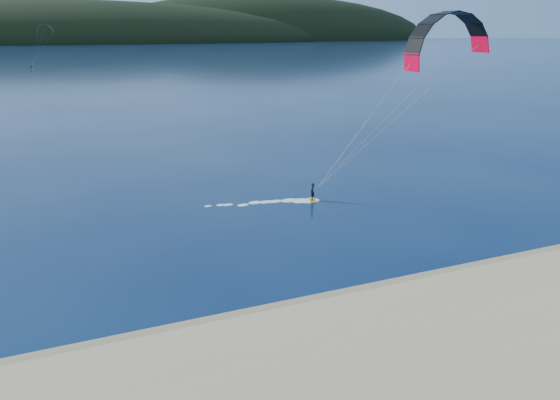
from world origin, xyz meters
name	(u,v)px	position (x,y,z in m)	size (l,w,h in m)	color
ground	(306,366)	(0.00, 0.00, 0.00)	(1800.00, 1800.00, 0.00)	#08163E
wet_sand	(275,316)	(0.00, 4.50, 0.05)	(220.00, 2.50, 0.10)	#988758
headland	(103,42)	(0.63, 745.28, 0.00)	(1200.00, 310.00, 140.00)	black
kitesurfer_near	(439,63)	(18.72, 16.01, 13.00)	(23.73, 8.79, 16.80)	gold
kitesurfer_far	(45,33)	(-27.09, 204.42, 14.40)	(11.94, 6.02, 16.52)	gold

